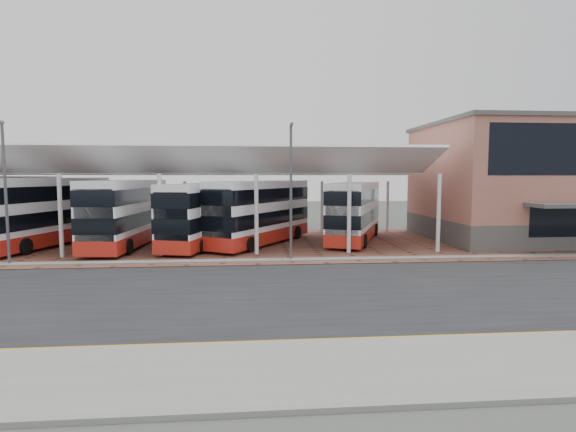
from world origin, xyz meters
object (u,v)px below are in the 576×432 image
at_px(terminal, 544,181).
at_px(bus_4, 261,213).
at_px(bus_3, 203,215).
at_px(bus_2, 127,213).
at_px(bus_5, 355,212).
at_px(bus_1, 47,212).

xyz_separation_m(terminal, bus_4, (-22.62, -0.91, -2.29)).
relative_size(terminal, bus_3, 1.65).
relative_size(bus_2, bus_3, 1.04).
bearing_deg(bus_2, terminal, 6.67).
xyz_separation_m(bus_3, bus_4, (4.16, 0.36, 0.09)).
bearing_deg(bus_2, bus_3, 3.47).
xyz_separation_m(bus_4, bus_5, (7.30, 0.97, -0.07)).
xyz_separation_m(bus_1, bus_3, (11.18, -0.79, -0.20)).
bearing_deg(bus_1, bus_2, 8.24).
xyz_separation_m(terminal, bus_3, (-26.78, -1.27, -2.38)).
xyz_separation_m(bus_3, bus_5, (11.46, 1.33, 0.01)).
distance_m(bus_4, bus_5, 7.37).
distance_m(bus_1, bus_2, 5.87).
relative_size(terminal, bus_1, 1.52).
height_order(bus_2, bus_4, bus_2).
bearing_deg(bus_3, bus_2, -165.84).
xyz_separation_m(bus_2, bus_4, (9.51, 0.25, -0.03)).
bearing_deg(bus_3, terminal, 18.00).
bearing_deg(bus_5, terminal, 22.05).
distance_m(bus_1, bus_4, 15.34).
xyz_separation_m(bus_2, bus_5, (16.81, 1.23, -0.10)).
height_order(bus_1, bus_3, bus_1).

